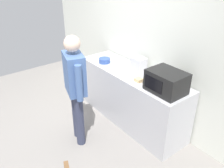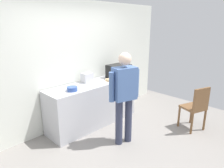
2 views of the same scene
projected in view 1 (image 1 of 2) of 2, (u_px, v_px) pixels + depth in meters
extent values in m
plane|color=gray|center=(63.00, 141.00, 3.71)|extent=(6.00, 6.00, 0.00)
cube|color=silver|center=(141.00, 42.00, 3.96)|extent=(5.40, 0.10, 2.60)
cube|color=#B7B7BC|center=(131.00, 97.00, 3.99)|extent=(2.08, 0.62, 0.92)
cube|color=black|center=(167.00, 82.00, 3.16)|extent=(0.50, 0.38, 0.30)
cube|color=black|center=(153.00, 84.00, 3.10)|extent=(0.30, 0.01, 0.18)
cylinder|color=white|center=(139.00, 82.00, 3.47)|extent=(0.27, 0.27, 0.01)
cube|color=tan|center=(139.00, 80.00, 3.45)|extent=(0.11, 0.11, 0.05)
cylinder|color=#33519E|center=(105.00, 60.00, 4.11)|extent=(0.20, 0.20, 0.08)
cube|color=silver|center=(139.00, 64.00, 3.83)|extent=(0.22, 0.18, 0.20)
cube|color=silver|center=(113.00, 60.00, 4.20)|extent=(0.10, 0.16, 0.01)
cube|color=silver|center=(122.00, 68.00, 3.90)|extent=(0.12, 0.15, 0.01)
cylinder|color=#31364D|center=(80.00, 120.00, 3.47)|extent=(0.13, 0.13, 0.86)
cylinder|color=#31364D|center=(77.00, 113.00, 3.64)|extent=(0.13, 0.13, 0.86)
cube|color=#47669E|center=(75.00, 74.00, 3.22)|extent=(0.45, 0.35, 0.57)
cylinder|color=#47669E|center=(79.00, 83.00, 3.03)|extent=(0.09, 0.09, 0.51)
cylinder|color=#47669E|center=(71.00, 68.00, 3.44)|extent=(0.09, 0.09, 0.51)
sphere|color=beige|center=(72.00, 44.00, 3.02)|extent=(0.22, 0.22, 0.22)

